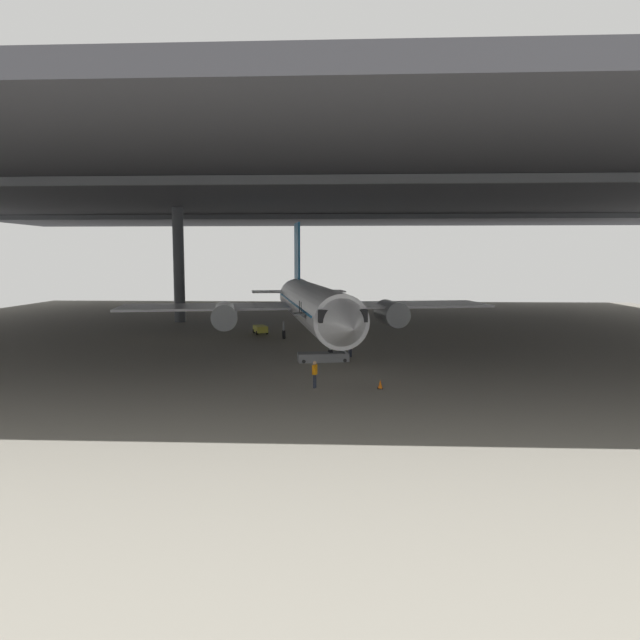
# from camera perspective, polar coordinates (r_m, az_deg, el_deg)

# --- Properties ---
(ground_plane) EXTENTS (110.00, 110.00, 0.00)m
(ground_plane) POSITION_cam_1_polar(r_m,az_deg,el_deg) (57.93, 0.20, -2.22)
(ground_plane) COLOR gray
(hangar_structure) EXTENTS (121.00, 99.00, 15.90)m
(hangar_structure) POSITION_cam_1_polar(r_m,az_deg,el_deg) (71.40, 0.68, 11.63)
(hangar_structure) COLOR #4C4F54
(hangar_structure) RESTS_ON ground_plane
(airplane_main) EXTENTS (39.41, 40.28, 12.49)m
(airplane_main) POSITION_cam_1_polar(r_m,az_deg,el_deg) (58.28, -0.73, 1.44)
(airplane_main) COLOR white
(airplane_main) RESTS_ON ground_plane
(boarding_stairs) EXTENTS (4.60, 2.25, 4.87)m
(boarding_stairs) POSITION_cam_1_polar(r_m,az_deg,el_deg) (47.55, 0.23, -3.12)
(boarding_stairs) COLOR slate
(boarding_stairs) RESTS_ON ground_plane
(crew_worker_near_nose) EXTENTS (0.34, 0.52, 1.75)m
(crew_worker_near_nose) POSITION_cam_1_polar(r_m,az_deg,el_deg) (37.89, -0.51, -5.09)
(crew_worker_near_nose) COLOR #232838
(crew_worker_near_nose) RESTS_ON ground_plane
(crew_worker_by_stairs) EXTENTS (0.47, 0.38, 1.58)m
(crew_worker_by_stairs) POSITION_cam_1_polar(r_m,az_deg,el_deg) (49.48, 2.92, -2.60)
(crew_worker_by_stairs) COLOR #232838
(crew_worker_by_stairs) RESTS_ON ground_plane
(traffic_cone_orange) EXTENTS (0.36, 0.36, 0.60)m
(traffic_cone_orange) POSITION_cam_1_polar(r_m,az_deg,el_deg) (37.99, 5.83, -6.18)
(traffic_cone_orange) COLOR black
(traffic_cone_orange) RESTS_ON ground_plane
(baggage_tug) EXTENTS (1.96, 2.49, 0.90)m
(baggage_tug) POSITION_cam_1_polar(r_m,az_deg,el_deg) (65.02, -5.78, -0.87)
(baggage_tug) COLOR yellow
(baggage_tug) RESTS_ON ground_plane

